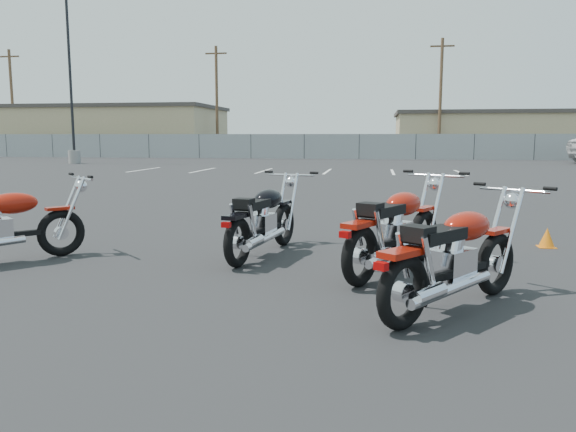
# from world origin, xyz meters

# --- Properties ---
(ground) EXTENTS (120.00, 120.00, 0.00)m
(ground) POSITION_xyz_m (0.00, 0.00, 0.00)
(ground) COLOR black
(ground) RESTS_ON ground
(motorcycle_second_black) EXTENTS (0.97, 2.23, 1.09)m
(motorcycle_second_black) POSITION_xyz_m (-0.25, 1.27, 0.50)
(motorcycle_second_black) COLOR black
(motorcycle_second_black) RESTS_ON ground
(motorcycle_third_red) EXTENTS (1.55, 2.27, 1.16)m
(motorcycle_third_red) POSITION_xyz_m (1.50, 0.57, 0.53)
(motorcycle_third_red) COLOR black
(motorcycle_third_red) RESTS_ON ground
(motorcycle_rear_red) EXTENTS (1.78, 2.04, 1.12)m
(motorcycle_rear_red) POSITION_xyz_m (1.99, -0.86, 0.51)
(motorcycle_rear_red) COLOR black
(motorcycle_rear_red) RESTS_ON ground
(training_cone_near) EXTENTS (0.24, 0.24, 0.29)m
(training_cone_near) POSITION_xyz_m (3.75, 2.49, 0.14)
(training_cone_near) COLOR orange
(training_cone_near) RESTS_ON ground
(light_pole_west) EXTENTS (0.80, 0.70, 11.55)m
(light_pole_west) POSITION_xyz_m (-16.72, 25.40, 3.11)
(light_pole_west) COLOR gray
(light_pole_west) RESTS_ON ground
(chainlink_fence) EXTENTS (80.06, 0.06, 1.80)m
(chainlink_fence) POSITION_xyz_m (-0.00, 35.00, 0.90)
(chainlink_fence) COLOR gray
(chainlink_fence) RESTS_ON ground
(tan_building_west) EXTENTS (18.40, 10.40, 4.30)m
(tan_building_west) POSITION_xyz_m (-22.00, 42.00, 2.16)
(tan_building_west) COLOR tan
(tan_building_west) RESTS_ON ground
(tan_building_east) EXTENTS (14.40, 9.40, 3.70)m
(tan_building_east) POSITION_xyz_m (10.00, 44.00, 1.86)
(tan_building_east) COLOR tan
(tan_building_east) RESTS_ON ground
(utility_pole_a) EXTENTS (1.80, 0.24, 9.00)m
(utility_pole_a) POSITION_xyz_m (-30.00, 39.00, 4.69)
(utility_pole_a) COLOR #4F3724
(utility_pole_a) RESTS_ON ground
(utility_pole_b) EXTENTS (1.80, 0.24, 9.00)m
(utility_pole_b) POSITION_xyz_m (-12.00, 40.00, 4.69)
(utility_pole_b) COLOR #4F3724
(utility_pole_b) RESTS_ON ground
(utility_pole_c) EXTENTS (1.80, 0.24, 9.00)m
(utility_pole_c) POSITION_xyz_m (6.00, 39.00, 4.69)
(utility_pole_c) COLOR #4F3724
(utility_pole_c) RESTS_ON ground
(parking_line_stripes) EXTENTS (15.12, 4.00, 0.01)m
(parking_line_stripes) POSITION_xyz_m (-2.50, 20.00, 0.00)
(parking_line_stripes) COLOR silver
(parking_line_stripes) RESTS_ON ground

